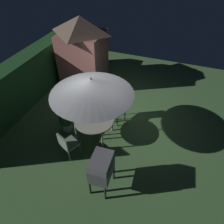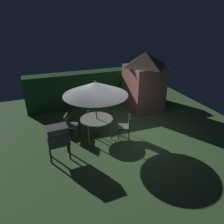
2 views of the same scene
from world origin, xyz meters
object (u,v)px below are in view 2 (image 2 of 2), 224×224
object	(u,v)px
potted_plant_by_shed	(89,117)
patio_table	(97,120)
bbq_grill	(58,136)
chair_near_shed	(126,125)
garden_shed	(144,81)
patio_umbrella	(95,89)
chair_far_side	(69,124)

from	to	relation	value
potted_plant_by_shed	patio_table	bearing A→B (deg)	-87.54
bbq_grill	chair_near_shed	bearing A→B (deg)	9.68
garden_shed	patio_umbrella	bearing A→B (deg)	-148.66
garden_shed	patio_umbrella	world-z (taller)	garden_shed
garden_shed	patio_table	world-z (taller)	garden_shed
bbq_grill	chair_far_side	size ratio (longest dim) A/B	1.33
patio_table	chair_near_shed	size ratio (longest dim) A/B	1.41
bbq_grill	chair_far_side	world-z (taller)	bbq_grill
patio_umbrella	chair_far_side	size ratio (longest dim) A/B	2.68
patio_umbrella	chair_far_side	xyz separation A→B (m)	(-0.99, 0.44, -1.48)
bbq_grill	potted_plant_by_shed	distance (m)	2.53
chair_near_shed	chair_far_side	bearing A→B (deg)	156.19
chair_near_shed	potted_plant_by_shed	xyz separation A→B (m)	(-1.10, 1.50, -0.12)
chair_near_shed	chair_far_side	world-z (taller)	same
bbq_grill	chair_near_shed	distance (m)	2.70
garden_shed	patio_umbrella	distance (m)	3.55
patio_table	potted_plant_by_shed	xyz separation A→B (m)	(-0.04, 1.03, -0.32)
garden_shed	bbq_grill	bearing A→B (deg)	-149.12
potted_plant_by_shed	patio_umbrella	bearing A→B (deg)	-87.54
garden_shed	patio_umbrella	size ratio (longest dim) A/B	1.19
chair_far_side	potted_plant_by_shed	bearing A→B (deg)	32.16
chair_near_shed	bbq_grill	bearing A→B (deg)	-170.32
patio_umbrella	chair_far_side	world-z (taller)	patio_umbrella
garden_shed	potted_plant_by_shed	xyz separation A→B (m)	(-3.04, -0.79, -1.06)
bbq_grill	chair_far_side	xyz separation A→B (m)	(0.60, 1.35, -0.33)
patio_umbrella	chair_near_shed	size ratio (longest dim) A/B	2.68
garden_shed	potted_plant_by_shed	bearing A→B (deg)	-165.43
garden_shed	patio_table	distance (m)	3.58
patio_umbrella	patio_table	bearing A→B (deg)	-14.04
chair_far_side	bbq_grill	bearing A→B (deg)	-113.74
patio_table	bbq_grill	size ratio (longest dim) A/B	1.06
bbq_grill	potted_plant_by_shed	world-z (taller)	bbq_grill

